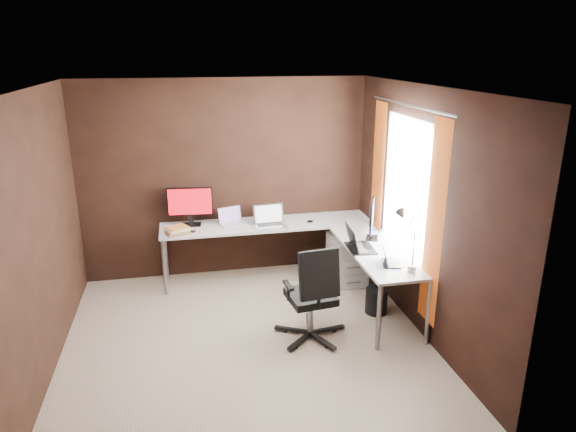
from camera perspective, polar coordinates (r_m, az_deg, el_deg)
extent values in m
cube|color=tan|center=(5.37, -4.59, -13.70)|extent=(3.60, 3.60, 0.00)
cube|color=white|center=(4.58, -5.39, 13.97)|extent=(3.60, 3.60, 0.00)
cube|color=black|center=(6.55, -6.94, 4.07)|extent=(3.60, 0.00, 2.50)
cube|color=black|center=(3.20, -0.83, -11.38)|extent=(3.60, 0.00, 2.50)
cube|color=black|center=(4.96, -26.06, -2.30)|extent=(0.00, 3.60, 2.50)
cube|color=black|center=(5.33, 14.59, 0.35)|extent=(0.00, 3.60, 2.50)
cube|color=white|center=(5.58, 13.08, 3.38)|extent=(0.00, 1.00, 1.30)
cube|color=#D75D19|center=(5.00, 15.94, -0.97)|extent=(0.01, 0.35, 2.00)
cube|color=#D75D19|center=(6.26, 9.89, 3.27)|extent=(0.01, 0.35, 2.00)
cylinder|color=slate|center=(5.42, 13.34, 11.88)|extent=(0.02, 1.90, 0.02)
cube|color=silver|center=(6.47, -2.33, -0.92)|extent=(2.65, 0.60, 0.03)
cube|color=silver|center=(5.71, 9.82, -3.82)|extent=(0.60, 1.65, 0.03)
cylinder|color=slate|center=(6.29, -13.55, -5.60)|extent=(0.05, 0.05, 0.70)
cylinder|color=slate|center=(6.77, -13.48, -3.85)|extent=(0.05, 0.05, 0.70)
cylinder|color=slate|center=(5.12, 10.08, -11.07)|extent=(0.05, 0.05, 0.70)
cylinder|color=slate|center=(5.33, 15.37, -10.28)|extent=(0.05, 0.05, 0.70)
cylinder|color=slate|center=(7.14, 7.58, -2.32)|extent=(0.05, 0.05, 0.70)
cube|color=silver|center=(6.52, 6.58, -4.79)|extent=(0.42, 0.50, 0.60)
cube|color=black|center=(6.49, -10.70, -0.95)|extent=(0.26, 0.18, 0.01)
cube|color=black|center=(6.49, -10.72, -0.37)|extent=(0.06, 0.04, 0.11)
cube|color=black|center=(6.42, -10.84, 1.60)|extent=(0.55, 0.07, 0.35)
cube|color=#B80612|center=(6.41, -10.85, 1.56)|extent=(0.52, 0.05, 0.32)
cube|color=black|center=(6.02, 9.33, -2.42)|extent=(0.20, 0.24, 0.01)
cube|color=black|center=(6.00, 9.16, -1.93)|extent=(0.04, 0.05, 0.09)
cube|color=black|center=(5.93, 9.26, 0.00)|extent=(0.23, 0.50, 0.33)
cube|color=#2635B4|center=(5.93, 9.41, -0.01)|extent=(0.20, 0.47, 0.30)
cube|color=silver|center=(6.45, -6.17, -0.88)|extent=(0.35, 0.29, 0.02)
cube|color=silver|center=(6.48, -6.49, 0.17)|extent=(0.30, 0.15, 0.19)
cube|color=#77579C|center=(6.48, -6.47, 0.16)|extent=(0.27, 0.12, 0.16)
cube|color=silver|center=(6.34, -1.97, -1.09)|extent=(0.40, 0.29, 0.02)
cube|color=silver|center=(6.40, -2.19, 0.27)|extent=(0.39, 0.09, 0.24)
cube|color=silver|center=(6.39, -2.18, 0.25)|extent=(0.34, 0.08, 0.20)
cube|color=black|center=(5.70, 8.08, -3.55)|extent=(0.30, 0.41, 0.02)
cube|color=black|center=(5.63, 7.10, -2.38)|extent=(0.10, 0.40, 0.25)
cube|color=#182637|center=(5.63, 7.16, -2.37)|extent=(0.08, 0.35, 0.21)
cube|color=black|center=(5.36, 11.41, -5.17)|extent=(0.24, 0.29, 0.02)
cube|color=black|center=(5.32, 10.74, -4.31)|extent=(0.12, 0.26, 0.16)
cube|color=#C95B7F|center=(5.32, 10.81, -4.31)|extent=(0.10, 0.22, 0.14)
cube|color=#91624E|center=(6.23, -12.16, -1.82)|extent=(0.32, 0.28, 0.03)
cube|color=#B79038|center=(6.22, -12.17, -1.60)|extent=(0.30, 0.27, 0.02)
cube|color=white|center=(6.21, -12.19, -1.42)|extent=(0.32, 0.29, 0.02)
cube|color=#B79038|center=(6.21, -12.20, -1.26)|extent=(0.30, 0.27, 0.02)
ellipsoid|color=black|center=(6.23, -10.56, -1.70)|extent=(0.09, 0.07, 0.03)
ellipsoid|color=black|center=(6.48, 2.47, -0.61)|extent=(0.09, 0.06, 0.03)
cylinder|color=slate|center=(5.22, 13.61, -5.69)|extent=(0.09, 0.09, 0.06)
cylinder|color=slate|center=(5.14, 13.77, -3.59)|extent=(0.02, 0.02, 0.35)
cylinder|color=slate|center=(5.07, 13.32, -1.03)|extent=(0.02, 0.19, 0.26)
cone|color=slate|center=(5.08, 12.55, 0.11)|extent=(0.11, 0.14, 0.14)
cylinder|color=slate|center=(5.32, 2.51, -10.96)|extent=(0.06, 0.06, 0.36)
cube|color=black|center=(5.22, 2.54, -8.94)|extent=(0.49, 0.49, 0.08)
cube|color=black|center=(4.90, 3.50, -6.51)|extent=(0.41, 0.16, 0.48)
cylinder|color=black|center=(5.89, 9.79, -9.26)|extent=(0.25, 0.25, 0.28)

